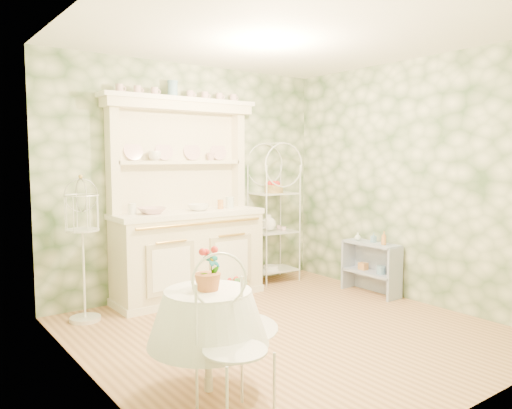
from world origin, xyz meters
TOP-DOWN VIEW (x-y plane):
  - floor at (0.00, 0.00)m, footprint 3.60×3.60m
  - ceiling at (0.00, 0.00)m, footprint 3.60×3.60m
  - wall_left at (-1.80, 0.00)m, footprint 3.60×3.60m
  - wall_right at (1.80, 0.00)m, footprint 3.60×3.60m
  - wall_back at (0.00, 1.80)m, footprint 3.60×3.60m
  - wall_front at (0.00, -1.80)m, footprint 3.60×3.60m
  - kitchen_dresser at (-0.20, 1.52)m, footprint 1.87×0.61m
  - bakers_rack at (1.10, 1.59)m, footprint 0.60×0.46m
  - side_shelf at (1.63, 0.41)m, footprint 0.36×0.77m
  - round_table at (-1.22, -0.59)m, footprint 0.87×0.87m
  - cafe_chair at (-1.29, -1.03)m, footprint 0.54×0.54m
  - birdcage_stand at (-1.43, 1.43)m, footprint 0.36×0.36m
  - floor_basket at (0.18, 1.17)m, footprint 0.44×0.44m
  - lace_rug at (-0.48, 0.45)m, footprint 1.29×1.29m
  - bowl_floral at (-0.66, 1.49)m, footprint 0.30×0.30m
  - bowl_white at (-0.09, 1.47)m, footprint 0.31×0.31m
  - cup_left at (-0.53, 1.66)m, footprint 0.14×0.14m
  - cup_right at (0.20, 1.68)m, footprint 0.12×0.12m
  - potted_geranium at (-1.19, -0.60)m, footprint 0.16×0.13m
  - bottle_amber at (1.61, 0.21)m, footprint 0.08×0.08m
  - bottle_blue at (1.65, 0.40)m, footprint 0.06×0.06m
  - bottle_glass at (1.60, 0.59)m, footprint 0.10×0.10m

SIDE VIEW (x-z plane):
  - floor at x=0.00m, z-range 0.00..0.00m
  - lace_rug at x=-0.48m, z-range 0.00..0.01m
  - floor_basket at x=0.18m, z-range 0.00..0.21m
  - side_shelf at x=1.63m, z-range 0.00..0.63m
  - round_table at x=-1.22m, z-range 0.00..0.75m
  - cafe_chair at x=-1.29m, z-range 0.00..0.92m
  - bottle_glass at x=1.60m, z-range 0.60..0.70m
  - bottle_blue at x=1.65m, z-range 0.59..0.71m
  - bottle_amber at x=1.61m, z-range 0.60..0.76m
  - birdcage_stand at x=-1.43m, z-range 0.00..1.39m
  - potted_geranium at x=-1.19m, z-range 0.72..0.98m
  - bakers_rack at x=1.10m, z-range 0.00..1.82m
  - bowl_floral at x=-0.66m, z-range 0.98..1.05m
  - bowl_white at x=-0.09m, z-range 0.98..1.06m
  - kitchen_dresser at x=-0.20m, z-range 0.00..2.29m
  - wall_left at x=-1.80m, z-range 1.35..1.35m
  - wall_right at x=1.80m, z-range 1.35..1.35m
  - wall_back at x=0.00m, z-range 1.35..1.35m
  - wall_front at x=0.00m, z-range 1.35..1.35m
  - cup_left at x=-0.53m, z-range 1.56..1.66m
  - cup_right at x=0.20m, z-range 1.56..1.66m
  - ceiling at x=0.00m, z-range 2.70..2.70m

